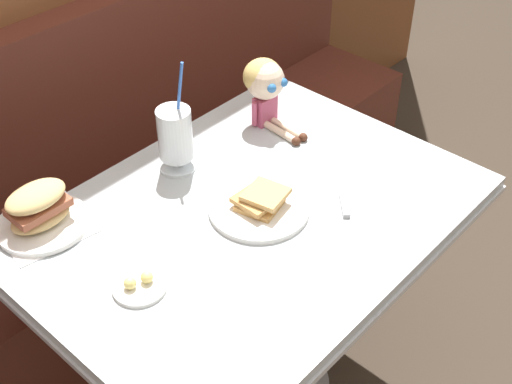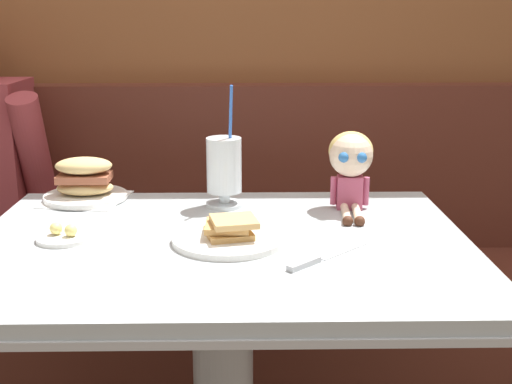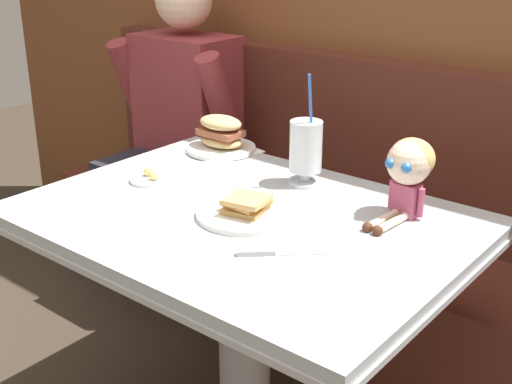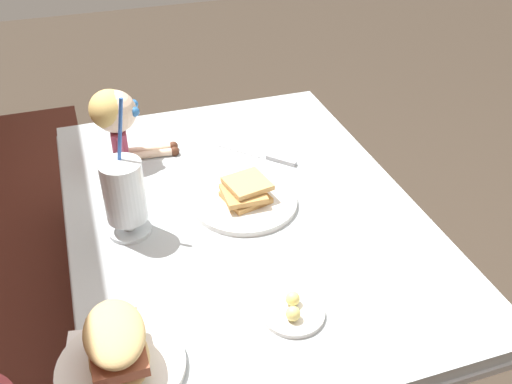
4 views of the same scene
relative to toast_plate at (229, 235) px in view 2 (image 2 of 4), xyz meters
name	(u,v)px [view 2 (image 2 of 4)]	position (x,y,z in m)	size (l,w,h in m)	color
wood_panel_wall	(228,21)	(-0.02, 0.88, 0.44)	(4.40, 0.08, 2.40)	brown
booth_bench	(229,295)	(-0.02, 0.64, -0.43)	(2.60, 0.48, 1.00)	#512319
diner_table	(222,322)	(-0.02, 0.01, -0.21)	(1.11, 0.81, 0.74)	#B2BCC1
toast_plate	(229,235)	(0.00, 0.00, 0.00)	(0.25, 0.25, 0.06)	white
milkshake_glass	(224,168)	(-0.02, 0.27, 0.09)	(0.10, 0.10, 0.32)	silver
sandwich_plate	(85,183)	(-0.39, 0.34, 0.03)	(0.23, 0.23, 0.12)	white
butter_saucer	(64,236)	(-0.37, 0.02, -0.01)	(0.12, 0.12, 0.04)	white
butter_knife	(315,260)	(0.18, -0.13, -0.01)	(0.18, 0.18, 0.01)	silver
seated_doll	(351,159)	(0.30, 0.25, 0.11)	(0.12, 0.22, 0.20)	#B74C6B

